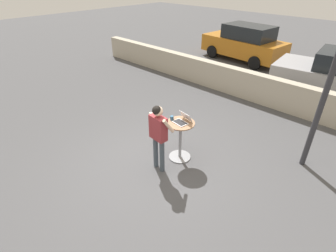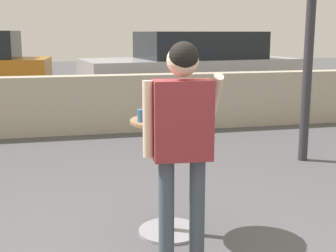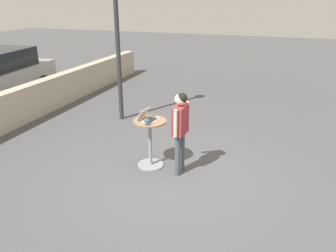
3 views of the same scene
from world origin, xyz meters
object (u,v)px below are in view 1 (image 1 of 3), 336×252
Objects in this scene: coffee_mug at (172,118)px; standing_person at (158,131)px; parked_car_near_street at (244,43)px; cafe_table at (180,138)px; laptop at (182,120)px.

coffee_mug is 0.07× the size of standing_person.
standing_person is at bearing -71.46° from parked_car_near_street.
standing_person is at bearing -74.74° from coffee_mug.
cafe_table is 0.52m from coffee_mug.
cafe_table is 0.47m from laptop.
standing_person reaches higher than laptop.
cafe_table is 0.61× the size of standing_person.
coffee_mug is 8.68m from parked_car_near_street.
standing_person reaches higher than coffee_mug.
parked_car_near_street is at bearing 110.47° from laptop.
cafe_table is 2.52× the size of laptop.
laptop is 0.26m from coffee_mug.
cafe_table is 8.48× the size of coffee_mug.
parked_car_near_street reaches higher than coffee_mug.
standing_person is (-0.07, -0.64, 0.46)m from cafe_table.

